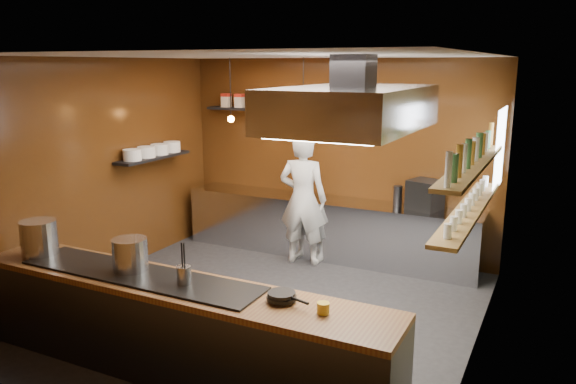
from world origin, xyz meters
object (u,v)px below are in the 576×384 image
Objects in this scene: stockpot_large at (39,237)px; espresso_machine at (425,195)px; stockpot_small at (130,254)px; extractor_hood at (353,108)px; chef at (303,199)px.

stockpot_large is 0.90× the size of espresso_machine.
espresso_machine is at bearing 50.53° from stockpot_large.
espresso_machine is (1.99, 3.80, 0.01)m from stockpot_small.
stockpot_small is at bearing -100.45° from espresso_machine.
extractor_hood is 5.89× the size of stockpot_small.
extractor_hood reaches higher than chef.
espresso_machine reaches higher than stockpot_large.
chef is (-1.67, -0.50, -0.14)m from espresso_machine.
stockpot_small is 4.29m from espresso_machine.
chef is at bearing -146.21° from espresso_machine.
stockpot_small is (1.19, 0.06, -0.02)m from stockpot_large.
extractor_hood is 3.54m from stockpot_large.
chef reaches higher than espresso_machine.
espresso_machine is (3.18, 3.86, -0.01)m from stockpot_large.
extractor_hood is 3.04m from chef.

